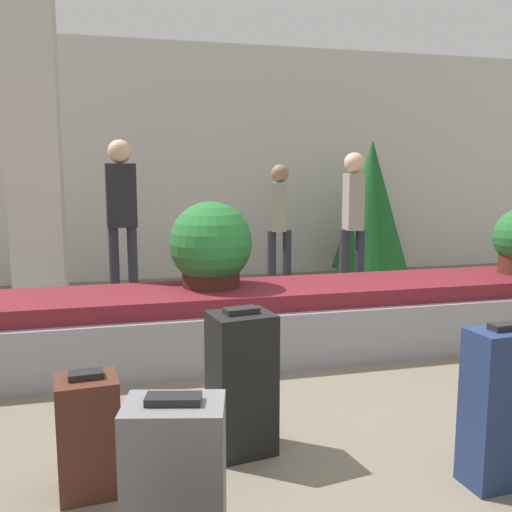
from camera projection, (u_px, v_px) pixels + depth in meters
ground_plane at (331, 447)px, 3.10m from camera, size 18.00×18.00×0.00m
back_wall at (193, 162)px, 7.85m from camera, size 18.00×0.06×3.20m
carousel at (256, 321)px, 4.65m from camera, size 7.86×0.96×0.56m
pillar at (35, 159)px, 5.36m from camera, size 0.47×0.47×3.20m
suitcase_2 at (175, 480)px, 2.17m from camera, size 0.43×0.35×0.66m
suitcase_5 at (88, 435)px, 2.63m from camera, size 0.30×0.28×0.58m
suitcase_6 at (505, 406)px, 2.70m from camera, size 0.40×0.23×0.79m
suitcase_7 at (242, 383)px, 3.00m from camera, size 0.36×0.32×0.79m
potted_plant_0 at (211, 247)px, 4.57m from camera, size 0.67×0.67×0.69m
traveler_0 at (280, 217)px, 7.05m from camera, size 0.31×0.36×1.56m
traveler_1 at (121, 206)px, 6.23m from camera, size 0.33×0.25×1.82m
traveler_2 at (353, 212)px, 6.57m from camera, size 0.31×0.35×1.69m
decorated_tree at (371, 204)px, 7.72m from camera, size 1.02×1.02×1.90m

